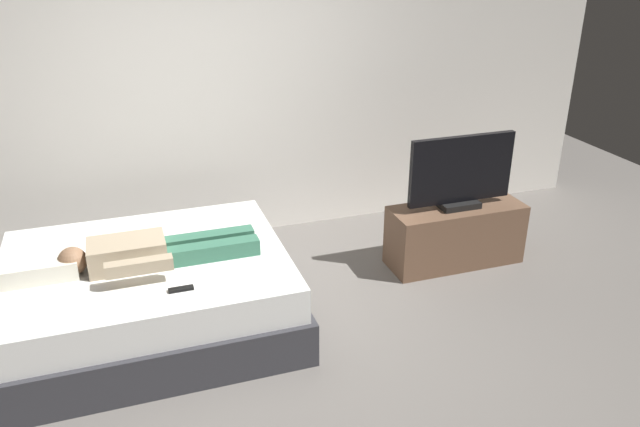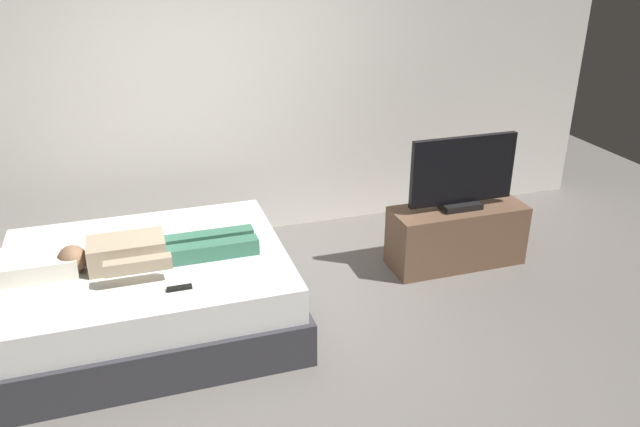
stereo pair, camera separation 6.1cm
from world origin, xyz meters
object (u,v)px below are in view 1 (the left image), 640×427
(pillow, at_px, (38,266))
(bed, at_px, (149,294))
(remote, at_px, (181,289))
(tv_stand, at_px, (455,235))
(person, at_px, (148,252))
(tv, at_px, (461,173))

(pillow, bearing_deg, bed, 0.00)
(remote, distance_m, tv_stand, 2.39)
(pillow, bearing_deg, person, -6.99)
(tv_stand, bearing_deg, person, -173.97)
(bed, distance_m, pillow, 0.72)
(tv_stand, height_order, tv, tv)
(remote, distance_m, tv, 2.38)
(person, bearing_deg, remote, -69.53)
(pillow, height_order, tv, tv)
(remote, bearing_deg, tv, 16.21)
(bed, xyz_separation_m, remote, (0.18, -0.49, 0.29))
(pillow, bearing_deg, tv_stand, 3.22)
(tv, bearing_deg, tv_stand, 180.00)
(person, bearing_deg, bed, 109.40)
(bed, bearing_deg, person, -70.60)
(remote, xyz_separation_m, tv, (2.27, 0.66, 0.24))
(tv, bearing_deg, pillow, -176.78)
(pillow, bearing_deg, remote, -30.72)
(bed, relative_size, person, 1.52)
(remote, height_order, tv, tv)
(bed, height_order, pillow, pillow)
(pillow, relative_size, tv_stand, 0.44)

